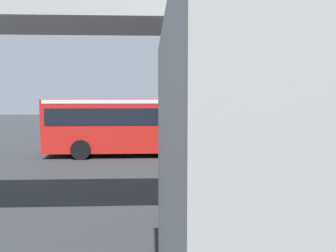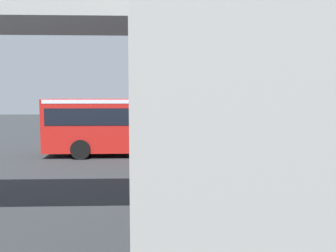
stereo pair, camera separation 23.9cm
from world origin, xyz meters
The scene contains 9 objects.
ground centered at (0.00, 0.00, 0.00)m, with size 80.00×80.00×0.00m, color #2D3033.
city_bus centered at (1.34, 0.98, 1.88)m, with size 11.54×2.85×3.15m.
parked_van centered at (-4.61, 6.18, 1.18)m, with size 4.80×2.17×2.05m.
pedestrian centered at (-3.64, -3.70, 0.89)m, with size 0.38×0.38×1.79m.
lane_dash_leftmost centered at (-6.00, -2.81, 0.00)m, with size 2.00×0.20×0.01m, color silver.
lane_dash_left centered at (-2.00, -2.81, 0.00)m, with size 2.00×0.20×0.01m, color silver.
lane_dash_centre centered at (2.00, -2.81, 0.00)m, with size 2.00×0.20×0.01m, color silver.
lane_dash_right centered at (6.00, -2.81, 0.00)m, with size 2.00×0.20×0.01m, color silver.
pedestrian_overpass centered at (0.00, 12.17, 4.88)m, with size 25.47×2.60×6.65m.
Camera 2 is at (1.15, 21.18, 3.43)m, focal length 38.68 mm.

